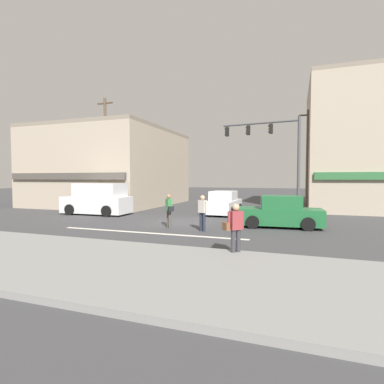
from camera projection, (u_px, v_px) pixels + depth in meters
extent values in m
plane|color=#3D3D3F|center=(178.00, 222.00, 16.69)|extent=(120.00, 120.00, 0.00)
cube|color=silver|center=(149.00, 233.00, 13.39)|extent=(9.00, 0.24, 0.01)
cube|color=gray|center=(68.00, 260.00, 8.67)|extent=(40.00, 5.00, 0.16)
cube|color=tan|center=(112.00, 169.00, 28.26)|extent=(11.08, 11.95, 6.58)
cube|color=#4C4742|center=(65.00, 176.00, 22.57)|extent=(10.52, 0.24, 0.50)
cube|color=gray|center=(112.00, 133.00, 28.10)|extent=(11.08, 11.95, 0.30)
cylinder|color=brown|center=(106.00, 154.00, 24.20)|extent=(0.22, 0.22, 8.87)
cube|color=#473828|center=(105.00, 103.00, 24.01)|extent=(1.40, 0.12, 0.10)
cylinder|color=brown|center=(308.00, 160.00, 23.13)|extent=(0.22, 0.22, 7.71)
cube|color=#473828|center=(308.00, 115.00, 22.97)|extent=(1.40, 0.12, 0.10)
cylinder|color=#47474C|center=(299.00, 168.00, 18.14)|extent=(0.18, 0.18, 6.20)
cylinder|color=#47474C|center=(260.00, 123.00, 19.03)|extent=(4.79, 0.60, 0.12)
cube|color=black|center=(271.00, 129.00, 18.74)|extent=(0.22, 0.26, 0.60)
sphere|color=black|center=(269.00, 126.00, 18.78)|extent=(0.12, 0.12, 0.12)
sphere|color=orange|center=(269.00, 129.00, 18.79)|extent=(0.12, 0.12, 0.12)
sphere|color=black|center=(269.00, 132.00, 18.80)|extent=(0.12, 0.12, 0.12)
cube|color=black|center=(248.00, 130.00, 19.35)|extent=(0.22, 0.26, 0.60)
sphere|color=black|center=(247.00, 128.00, 19.39)|extent=(0.12, 0.12, 0.12)
sphere|color=orange|center=(247.00, 130.00, 19.40)|extent=(0.12, 0.12, 0.12)
sphere|color=black|center=(247.00, 133.00, 19.41)|extent=(0.12, 0.12, 0.12)
cube|color=black|center=(227.00, 132.00, 19.96)|extent=(0.22, 0.26, 0.60)
sphere|color=black|center=(225.00, 129.00, 20.00)|extent=(0.12, 0.12, 0.12)
sphere|color=orange|center=(225.00, 132.00, 20.01)|extent=(0.12, 0.12, 0.12)
sphere|color=black|center=(225.00, 135.00, 20.02)|extent=(0.12, 0.12, 0.12)
cube|color=silver|center=(224.00, 206.00, 20.47)|extent=(1.77, 4.13, 0.80)
cube|color=silver|center=(223.00, 196.00, 20.35)|extent=(1.59, 1.93, 0.64)
cube|color=#475666|center=(227.00, 195.00, 21.25)|extent=(1.44, 0.09, 0.54)
cylinder|color=black|center=(217.00, 207.00, 21.97)|extent=(0.19, 0.64, 0.64)
cylinder|color=black|center=(240.00, 208.00, 21.38)|extent=(0.19, 0.64, 0.64)
cylinder|color=black|center=(206.00, 211.00, 19.59)|extent=(0.19, 0.64, 0.64)
cylinder|color=black|center=(232.00, 212.00, 19.00)|extent=(0.19, 0.64, 0.64)
cube|color=#1E6033|center=(279.00, 216.00, 15.01)|extent=(4.22, 2.02, 0.80)
cube|color=#1E6033|center=(282.00, 202.00, 14.95)|extent=(2.02, 1.71, 0.64)
cube|color=#475666|center=(262.00, 202.00, 15.20)|extent=(0.17, 1.44, 0.54)
cylinder|color=black|center=(252.00, 222.00, 14.53)|extent=(0.65, 0.23, 0.64)
cylinder|color=black|center=(254.00, 218.00, 16.17)|extent=(0.65, 0.23, 0.64)
cylinder|color=black|center=(308.00, 224.00, 13.88)|extent=(0.65, 0.23, 0.64)
cylinder|color=black|center=(304.00, 219.00, 15.52)|extent=(0.65, 0.23, 0.64)
cube|color=silver|center=(96.00, 205.00, 20.28)|extent=(4.63, 1.92, 1.10)
cube|color=silver|center=(100.00, 190.00, 20.14)|extent=(3.23, 1.86, 0.90)
cube|color=#475666|center=(80.00, 190.00, 20.64)|extent=(0.09, 1.66, 0.76)
cylinder|color=black|center=(70.00, 210.00, 19.87)|extent=(0.72, 0.21, 0.72)
cylinder|color=black|center=(88.00, 207.00, 21.61)|extent=(0.72, 0.21, 0.72)
cylinder|color=black|center=(107.00, 211.00, 18.97)|extent=(0.72, 0.21, 0.72)
cylinder|color=black|center=(122.00, 208.00, 20.72)|extent=(0.72, 0.21, 0.72)
cylinder|color=#333338|center=(238.00, 243.00, 9.33)|extent=(0.14, 0.14, 0.86)
cylinder|color=#333338|center=(233.00, 244.00, 9.26)|extent=(0.14, 0.14, 0.86)
cube|color=maroon|center=(236.00, 220.00, 9.26)|extent=(0.42, 0.40, 0.58)
sphere|color=tan|center=(236.00, 207.00, 9.24)|extent=(0.22, 0.22, 0.22)
cylinder|color=maroon|center=(242.00, 220.00, 9.35)|extent=(0.09, 0.09, 0.56)
cylinder|color=maroon|center=(229.00, 221.00, 9.17)|extent=(0.09, 0.09, 0.56)
cube|color=brown|center=(226.00, 226.00, 9.19)|extent=(0.28, 0.29, 0.24)
cylinder|color=#232838|center=(201.00, 222.00, 13.91)|extent=(0.14, 0.14, 0.86)
cylinder|color=#232838|center=(204.00, 222.00, 13.79)|extent=(0.14, 0.14, 0.86)
cube|color=beige|center=(203.00, 206.00, 13.81)|extent=(0.42, 0.35, 0.58)
sphere|color=tan|center=(203.00, 198.00, 13.80)|extent=(0.22, 0.22, 0.22)
cylinder|color=beige|center=(199.00, 206.00, 13.98)|extent=(0.09, 0.09, 0.56)
cylinder|color=beige|center=(207.00, 207.00, 13.65)|extent=(0.09, 0.09, 0.56)
cylinder|color=#4C4742|center=(168.00, 219.00, 14.80)|extent=(0.14, 0.14, 0.86)
cylinder|color=#4C4742|center=(170.00, 220.00, 14.65)|extent=(0.14, 0.14, 0.86)
cube|color=#3F8C4C|center=(169.00, 205.00, 14.69)|extent=(0.42, 0.40, 0.58)
sphere|color=#9E7051|center=(169.00, 196.00, 14.67)|extent=(0.22, 0.22, 0.22)
cylinder|color=#3F8C4C|center=(167.00, 204.00, 14.90)|extent=(0.09, 0.09, 0.56)
cylinder|color=#3F8C4C|center=(171.00, 205.00, 14.48)|extent=(0.09, 0.09, 0.56)
cube|color=black|center=(171.00, 209.00, 14.40)|extent=(0.27, 0.29, 0.24)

